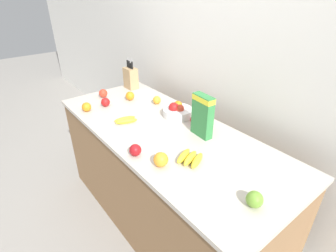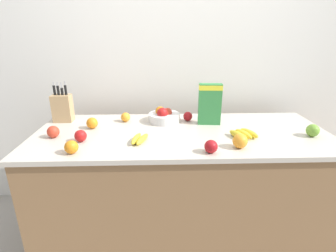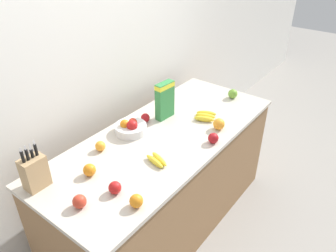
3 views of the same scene
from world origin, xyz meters
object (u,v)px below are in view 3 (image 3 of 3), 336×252
apple_rightmost (145,118)px  orange_back_center (100,146)px  apple_near_bananas (213,138)px  orange_by_cereal (89,170)px  knife_block (35,172)px  banana_bunch_right (205,116)px  fruit_bowl (131,128)px  banana_bunch_left (157,160)px  orange_mid_left (136,201)px  cereal_box (165,99)px  apple_by_knife_block (79,201)px  apple_rear (233,94)px  orange_mid_right (219,124)px  apple_front (115,188)px

apple_rightmost → orange_back_center: 0.48m
apple_near_bananas → orange_by_cereal: (-0.77, 0.43, 0.00)m
orange_back_center → orange_by_cereal: size_ratio=0.90×
knife_block → banana_bunch_right: 1.34m
fruit_bowl → banana_bunch_left: size_ratio=1.33×
apple_rightmost → orange_mid_left: bearing=-142.3°
cereal_box → orange_mid_left: (-0.87, -0.48, -0.13)m
fruit_bowl → apple_by_knife_block: bearing=-157.8°
orange_by_cereal → orange_back_center: bearing=32.9°
apple_rear → orange_mid_right: orange_mid_right is taller
orange_back_center → orange_by_cereal: bearing=-147.1°
cereal_box → orange_by_cereal: size_ratio=3.78×
cereal_box → orange_mid_left: bearing=-147.2°
apple_rear → orange_back_center: size_ratio=1.16×
apple_front → orange_mid_left: size_ratio=0.98×
orange_back_center → apple_by_knife_block: bearing=-144.8°
banana_bunch_right → apple_rear: 0.46m
banana_bunch_left → apple_front: (-0.37, 0.01, 0.02)m
apple_front → apple_rear: bearing=1.4°
banana_bunch_right → apple_rightmost: (-0.33, 0.35, 0.01)m
knife_block → apple_rightmost: bearing=-1.2°
banana_bunch_left → apple_near_bananas: 0.46m
apple_near_bananas → orange_mid_left: bearing=178.6°
banana_bunch_left → orange_mid_left: bearing=-157.3°
apple_front → orange_mid_right: 0.98m
apple_rear → knife_block: bearing=168.0°
banana_bunch_left → orange_mid_left: size_ratio=2.32×
apple_by_knife_block → apple_front: bearing=-20.7°
knife_block → orange_mid_right: 1.33m
apple_front → orange_by_cereal: 0.24m
orange_back_center → orange_by_cereal: (-0.22, -0.14, 0.00)m
cereal_box → apple_front: bearing=-156.4°
apple_rear → orange_mid_right: 0.56m
apple_near_bananas → orange_by_cereal: size_ratio=0.96×
apple_by_knife_block → banana_bunch_left: bearing=-9.0°
banana_bunch_right → banana_bunch_left: bearing=-175.6°
fruit_bowl → apple_rightmost: size_ratio=3.38×
apple_rear → apple_rightmost: apple_rear is taller
cereal_box → orange_mid_left: 1.00m
knife_block → apple_front: knife_block is taller
apple_rightmost → orange_by_cereal: bearing=-168.0°
banana_bunch_right → apple_by_knife_block: (-1.25, 0.04, 0.02)m
apple_near_bananas → orange_mid_left: same height
fruit_bowl → orange_back_center: bearing=178.3°
banana_bunch_right → apple_near_bananas: (-0.26, -0.23, 0.02)m
orange_back_center → orange_mid_left: (-0.24, -0.55, 0.00)m
apple_front → apple_by_knife_block: 0.21m
apple_front → apple_rear: apple_rear is taller
banana_bunch_right → orange_by_cereal: (-1.03, 0.20, 0.02)m
cereal_box → apple_by_knife_block: size_ratio=3.85×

